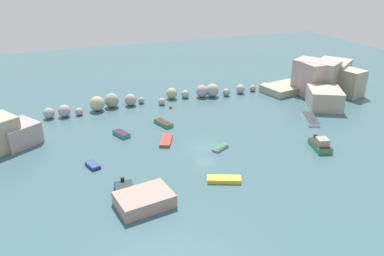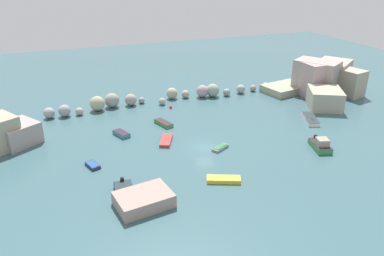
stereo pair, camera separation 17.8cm
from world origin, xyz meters
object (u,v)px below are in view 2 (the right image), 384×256
(moored_boat_1, at_px, (126,195))
(channel_buoy, at_px, (171,107))
(moored_boat_4, at_px, (121,134))
(moored_boat_5, at_px, (166,141))
(moored_boat_3, at_px, (321,145))
(moored_boat_0, at_px, (164,123))
(moored_boat_6, at_px, (310,119))
(moored_boat_7, at_px, (93,165))
(stone_dock, at_px, (144,199))
(moored_boat_8, at_px, (224,179))
(moored_boat_2, at_px, (220,148))

(moored_boat_1, bearing_deg, channel_buoy, 155.38)
(moored_boat_4, bearing_deg, channel_buoy, 106.27)
(moored_boat_5, bearing_deg, moored_boat_3, -91.84)
(moored_boat_0, distance_m, moored_boat_6, 25.58)
(moored_boat_7, bearing_deg, channel_buoy, -62.14)
(moored_boat_0, bearing_deg, moored_boat_4, 84.86)
(moored_boat_3, relative_size, moored_boat_5, 1.07)
(moored_boat_6, xyz_separation_m, moored_boat_7, (-37.67, -2.75, -0.07))
(stone_dock, relative_size, moored_boat_6, 1.00)
(moored_boat_1, distance_m, moored_boat_6, 37.04)
(moored_boat_3, height_order, moored_boat_6, moored_boat_6)
(moored_boat_0, height_order, moored_boat_6, moored_boat_6)
(moored_boat_8, bearing_deg, moored_boat_6, -128.09)
(moored_boat_6, distance_m, moored_boat_7, 37.77)
(moored_boat_4, xyz_separation_m, moored_boat_7, (-5.66, -8.54, -0.08))
(moored_boat_3, bearing_deg, moored_boat_4, -103.50)
(moored_boat_5, height_order, moored_boat_7, moored_boat_7)
(stone_dock, xyz_separation_m, moored_boat_5, (7.40, 14.87, -0.54))
(moored_boat_3, bearing_deg, moored_boat_6, 166.52)
(moored_boat_2, bearing_deg, moored_boat_3, 129.50)
(moored_boat_0, relative_size, moored_boat_5, 0.92)
(moored_boat_1, relative_size, moored_boat_4, 1.67)
(moored_boat_3, bearing_deg, moored_boat_7, -85.35)
(moored_boat_1, xyz_separation_m, moored_boat_2, (15.75, 7.59, -0.28))
(channel_buoy, relative_size, moored_boat_3, 0.11)
(stone_dock, bearing_deg, moored_boat_5, 63.56)
(moored_boat_1, xyz_separation_m, moored_boat_8, (12.30, -0.72, -0.24))
(moored_boat_1, xyz_separation_m, moored_boat_5, (9.04, 12.82, -0.28))
(channel_buoy, height_order, moored_boat_3, moored_boat_3)
(moored_boat_4, bearing_deg, stone_dock, -26.11)
(moored_boat_0, xyz_separation_m, moored_boat_8, (1.65, -20.02, -0.03))
(moored_boat_1, relative_size, moored_boat_3, 1.20)
(moored_boat_3, bearing_deg, channel_buoy, -131.02)
(moored_boat_0, height_order, moored_boat_3, moored_boat_3)
(moored_boat_7, distance_m, moored_boat_8, 17.78)
(stone_dock, distance_m, moored_boat_6, 36.22)
(moored_boat_1, bearing_deg, moored_boat_3, 98.14)
(moored_boat_5, bearing_deg, moored_boat_7, 133.48)
(moored_boat_1, distance_m, moored_boat_5, 15.69)
(moored_boat_8, bearing_deg, moored_boat_3, -147.16)
(moored_boat_6, relative_size, moored_boat_8, 1.36)
(stone_dock, xyz_separation_m, moored_boat_6, (33.46, 13.85, -0.46))
(moored_boat_6, bearing_deg, moored_boat_5, 112.25)
(channel_buoy, distance_m, moored_boat_7, 24.15)
(stone_dock, relative_size, moored_boat_1, 1.09)
(moored_boat_6, bearing_deg, moored_boat_4, 104.25)
(moored_boat_1, distance_m, moored_boat_7, 9.41)
(stone_dock, height_order, moored_boat_0, stone_dock)
(moored_boat_0, xyz_separation_m, moored_boat_5, (-1.61, -6.48, -0.07))
(moored_boat_2, height_order, moored_boat_6, moored_boat_6)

